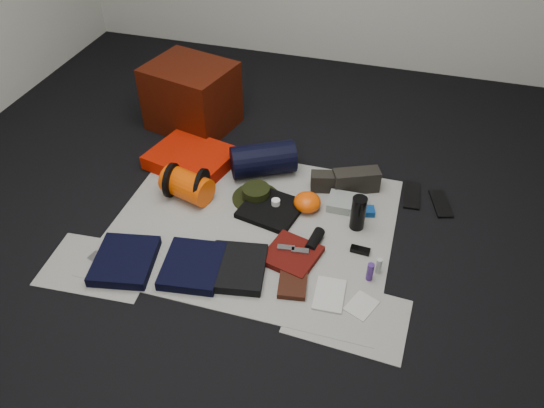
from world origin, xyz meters
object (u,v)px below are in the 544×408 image
(paperback_book, at_px, (293,282))
(red_cabinet, at_px, (192,96))
(sleeping_pad, at_px, (191,158))
(compact_camera, at_px, (349,211))
(navy_duffel, at_px, (263,159))
(water_bottle, at_px, (358,213))
(stuff_sack, at_px, (187,185))

(paperback_book, bearing_deg, red_cabinet, 120.81)
(sleeping_pad, bearing_deg, compact_camera, -10.00)
(red_cabinet, bearing_deg, paperback_book, -36.21)
(red_cabinet, height_order, navy_duffel, red_cabinet)
(water_bottle, relative_size, paperback_book, 0.97)
(stuff_sack, xyz_separation_m, water_bottle, (1.05, 0.02, 0.02))
(red_cabinet, height_order, water_bottle, red_cabinet)
(red_cabinet, xyz_separation_m, compact_camera, (1.28, -0.66, -0.21))
(red_cabinet, distance_m, navy_duffel, 0.80)
(sleeping_pad, relative_size, stuff_sack, 1.70)
(stuff_sack, relative_size, navy_duffel, 0.75)
(sleeping_pad, bearing_deg, navy_duffel, 5.16)
(water_bottle, bearing_deg, red_cabinet, 150.14)
(water_bottle, relative_size, compact_camera, 2.41)
(red_cabinet, height_order, stuff_sack, red_cabinet)
(sleeping_pad, distance_m, navy_duffel, 0.49)
(navy_duffel, xyz_separation_m, water_bottle, (0.67, -0.34, 0.00))
(navy_duffel, bearing_deg, compact_camera, -49.86)
(red_cabinet, relative_size, navy_duffel, 1.38)
(stuff_sack, xyz_separation_m, compact_camera, (0.99, 0.13, -0.07))
(red_cabinet, bearing_deg, water_bottle, -16.27)
(sleeping_pad, relative_size, navy_duffel, 1.27)
(navy_duffel, relative_size, compact_camera, 4.58)
(stuff_sack, xyz_separation_m, paperback_book, (0.80, -0.50, -0.07))
(red_cabinet, xyz_separation_m, paperback_book, (1.09, -1.29, -0.21))
(red_cabinet, relative_size, compact_camera, 6.34)
(water_bottle, bearing_deg, paperback_book, -115.12)
(sleeping_pad, height_order, stuff_sack, stuff_sack)
(navy_duffel, bearing_deg, stuff_sack, -164.42)
(navy_duffel, distance_m, compact_camera, 0.66)
(navy_duffel, distance_m, water_bottle, 0.75)
(red_cabinet, relative_size, water_bottle, 2.63)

